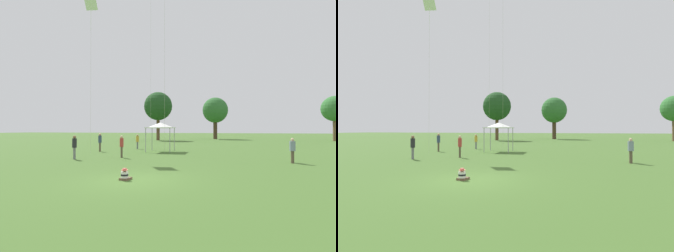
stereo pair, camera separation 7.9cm
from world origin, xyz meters
TOP-DOWN VIEW (x-y plane):
  - ground_plane at (0.00, 0.00)m, footprint 300.00×300.00m
  - seated_toddler at (-0.39, -0.05)m, footprint 0.45×0.53m
  - person_standing_0 at (-9.19, 12.63)m, footprint 0.42×0.42m
  - person_standing_1 at (7.61, 8.16)m, footprint 0.46×0.46m
  - person_standing_2 at (-6.95, 16.84)m, footprint 0.36×0.36m
  - person_standing_3 at (-4.60, 8.14)m, footprint 0.34×0.34m
  - person_standing_4 at (-7.44, 6.15)m, footprint 0.43×0.43m
  - canopy_tent at (-3.42, 14.34)m, footprint 2.84×2.84m
  - kite_1 at (-9.08, 10.78)m, footprint 1.22×0.90m
  - distant_tree_0 at (-12.26, 40.12)m, footprint 5.76×5.76m
  - distant_tree_1 at (-1.82, 50.42)m, footprint 5.84×5.84m
  - distant_tree_2 at (21.02, 45.51)m, footprint 4.81×4.81m

SIDE VIEW (x-z plane):
  - ground_plane at x=0.00m, z-range 0.00..0.00m
  - seated_toddler at x=-0.39m, z-range -0.05..0.47m
  - person_standing_1 at x=7.61m, z-range 0.15..1.79m
  - person_standing_2 at x=-6.95m, z-range 0.16..1.82m
  - person_standing_3 at x=-4.60m, z-range 0.19..1.91m
  - person_standing_4 at x=-7.44m, z-range 0.18..1.94m
  - person_standing_0 at x=-9.19m, z-range 0.19..2.01m
  - canopy_tent at x=-3.42m, z-range 1.15..4.04m
  - distant_tree_2 at x=21.02m, z-range 1.77..10.32m
  - distant_tree_1 at x=-1.82m, z-range 1.79..11.37m
  - distant_tree_0 at x=-12.26m, z-range 1.98..11.82m
  - kite_1 at x=-9.08m, z-range 6.25..20.59m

